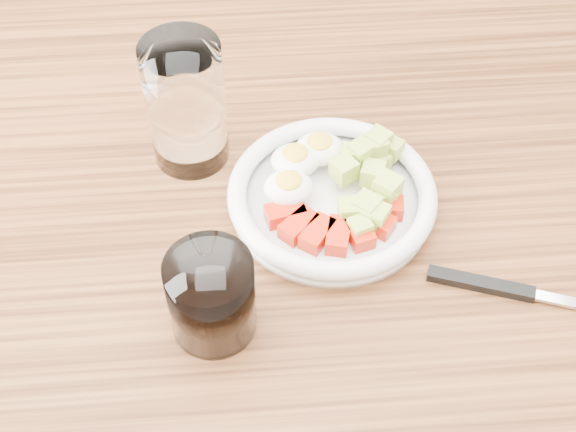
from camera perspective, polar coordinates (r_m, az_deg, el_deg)
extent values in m
cube|color=brown|center=(0.82, 0.75, -2.72)|extent=(1.50, 0.90, 0.04)
cylinder|color=white|center=(0.83, 3.11, 0.90)|extent=(0.21, 0.21, 0.01)
torus|color=white|center=(0.82, 3.16, 1.61)|extent=(0.21, 0.21, 0.02)
cube|color=red|center=(0.80, -0.19, 0.18)|extent=(0.04, 0.03, 0.02)
cube|color=red|center=(0.79, 0.76, -0.72)|extent=(0.04, 0.04, 0.02)
cube|color=red|center=(0.78, 2.09, -1.28)|extent=(0.04, 0.04, 0.02)
cube|color=red|center=(0.78, 3.60, -1.41)|extent=(0.03, 0.04, 0.02)
cube|color=red|center=(0.79, 5.03, -1.09)|extent=(0.03, 0.04, 0.02)
cube|color=red|center=(0.80, 6.15, -0.38)|extent=(0.04, 0.04, 0.02)
cube|color=red|center=(0.81, 6.80, 0.59)|extent=(0.04, 0.03, 0.02)
ellipsoid|color=white|center=(0.83, 0.52, 3.97)|extent=(0.05, 0.04, 0.03)
ellipsoid|color=yellow|center=(0.82, 0.52, 4.51)|extent=(0.03, 0.03, 0.01)
ellipsoid|color=white|center=(0.84, 2.24, 4.80)|extent=(0.05, 0.04, 0.03)
ellipsoid|color=yellow|center=(0.84, 2.26, 5.33)|extent=(0.03, 0.03, 0.01)
ellipsoid|color=white|center=(0.81, 0.05, 2.01)|extent=(0.05, 0.04, 0.03)
ellipsoid|color=yellow|center=(0.80, 0.05, 2.54)|extent=(0.03, 0.03, 0.01)
cube|color=#BDD250|center=(0.81, 7.11, 2.03)|extent=(0.03, 0.03, 0.02)
cube|color=#BDD250|center=(0.85, 6.59, 3.98)|extent=(0.02, 0.02, 0.02)
cube|color=#BDD250|center=(0.81, 6.84, 1.38)|extent=(0.02, 0.02, 0.02)
cube|color=#BDD250|center=(0.78, 5.13, -0.87)|extent=(0.03, 0.03, 0.02)
cube|color=#BDD250|center=(0.80, 5.58, 0.62)|extent=(0.03, 0.03, 0.02)
cube|color=#BDD250|center=(0.79, 6.22, -0.02)|extent=(0.03, 0.03, 0.02)
cube|color=#BDD250|center=(0.85, 6.51, 5.35)|extent=(0.03, 0.03, 0.02)
cube|color=#BDD250|center=(0.82, 6.05, 3.00)|extent=(0.03, 0.03, 0.02)
cube|color=#BDD250|center=(0.83, 5.15, 4.53)|extent=(0.03, 0.03, 0.02)
cube|color=#BDD250|center=(0.82, 3.99, 3.31)|extent=(0.03, 0.03, 0.02)
cube|color=#BDD250|center=(0.84, 4.11, 3.50)|extent=(0.03, 0.03, 0.02)
cube|color=#BDD250|center=(0.84, 6.26, 4.92)|extent=(0.03, 0.03, 0.02)
cube|color=#BDD250|center=(0.79, 4.42, 0.38)|extent=(0.02, 0.02, 0.02)
cube|color=#BDD250|center=(0.83, 4.42, 4.40)|extent=(0.02, 0.02, 0.02)
cube|color=#BDD250|center=(0.85, 7.43, 4.79)|extent=(0.03, 0.03, 0.02)
cube|color=#BDD250|center=(0.84, 6.43, 5.30)|extent=(0.03, 0.03, 0.02)
cube|color=black|center=(0.79, 13.54, -4.70)|extent=(0.10, 0.05, 0.01)
cube|color=silver|center=(0.80, 19.22, -5.78)|extent=(0.06, 0.03, 0.00)
cylinder|color=white|center=(0.84, -7.27, 7.91)|extent=(0.08, 0.08, 0.15)
cylinder|color=white|center=(0.71, -5.47, -5.70)|extent=(0.08, 0.08, 0.09)
cylinder|color=black|center=(0.72, -5.46, -5.80)|extent=(0.07, 0.07, 0.08)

